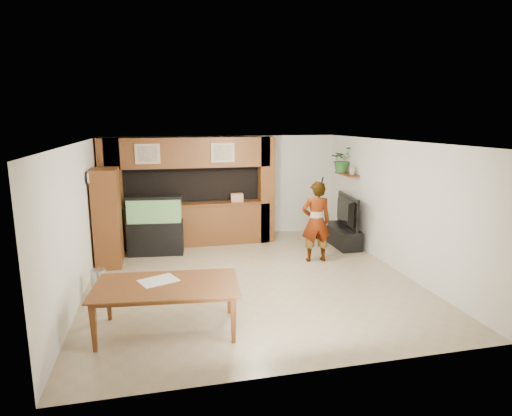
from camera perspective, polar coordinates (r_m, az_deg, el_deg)
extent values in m
plane|color=tan|center=(8.37, -0.85, -9.27)|extent=(6.50, 6.50, 0.00)
plane|color=white|center=(7.83, -0.91, 8.80)|extent=(6.50, 6.50, 0.00)
plane|color=silver|center=(11.15, -4.38, 2.88)|extent=(6.00, 0.00, 6.00)
plane|color=silver|center=(7.95, -22.53, -1.51)|extent=(0.00, 6.50, 6.50)
plane|color=silver|center=(9.10, 17.92, 0.37)|extent=(0.00, 6.50, 6.50)
cube|color=brown|center=(10.43, -8.55, -2.31)|extent=(3.80, 0.35, 1.00)
cube|color=brown|center=(10.32, -8.63, 0.49)|extent=(3.80, 0.43, 0.04)
cube|color=brown|center=(10.16, -8.84, 7.32)|extent=(3.80, 0.35, 0.70)
cube|color=brown|center=(10.30, -18.71, 1.57)|extent=(0.50, 0.35, 2.60)
cube|color=brown|center=(10.56, 1.38, 2.42)|extent=(0.35, 0.35, 2.60)
cube|color=black|center=(10.79, -8.93, 3.28)|extent=(4.20, 0.45, 0.85)
cube|color=tan|center=(9.94, -14.27, 7.01)|extent=(0.55, 0.03, 0.45)
cube|color=tan|center=(9.92, -14.27, 7.00)|extent=(0.43, 0.01, 0.35)
cube|color=tan|center=(10.04, -4.45, 7.37)|extent=(0.55, 0.03, 0.45)
cube|color=tan|center=(10.03, -4.44, 7.37)|extent=(0.43, 0.01, 0.35)
cylinder|color=black|center=(8.82, -21.60, 3.73)|extent=(0.04, 0.25, 0.25)
cylinder|color=white|center=(8.82, -21.44, 3.74)|extent=(0.01, 0.21, 0.21)
cube|color=brown|center=(10.67, 12.03, 4.43)|extent=(0.25, 0.90, 0.04)
cube|color=brown|center=(9.35, -19.20, -1.22)|extent=(0.51, 0.83, 2.03)
cylinder|color=#B2B2B7|center=(7.93, -20.18, -9.35)|extent=(0.27, 0.27, 0.49)
cube|color=black|center=(9.95, -13.20, -3.89)|extent=(1.21, 0.46, 0.76)
cube|color=#337F50|center=(9.80, -13.37, -0.27)|extent=(1.16, 0.42, 0.53)
cube|color=black|center=(9.75, -13.45, 1.42)|extent=(1.21, 0.46, 0.06)
cube|color=black|center=(10.64, 11.31, -3.66)|extent=(0.50, 1.36, 0.45)
imported|color=black|center=(10.49, 11.45, -0.41)|extent=(0.31, 1.37, 0.78)
cube|color=tan|center=(10.42, 12.67, 4.85)|extent=(0.05, 0.14, 0.18)
imported|color=#295F26|center=(10.87, 11.37, 6.36)|extent=(0.72, 0.69, 0.63)
imported|color=#957652|center=(9.20, 8.01, -1.81)|extent=(0.67, 0.47, 1.74)
cylinder|color=black|center=(8.90, 8.84, 3.66)|extent=(0.03, 0.09, 0.15)
imported|color=brown|center=(6.37, -11.74, -13.02)|extent=(2.13, 1.33, 0.71)
cube|color=silver|center=(6.41, -12.88, -9.41)|extent=(0.63, 0.55, 0.01)
cube|color=#A17957|center=(10.43, -2.55, 1.40)|extent=(0.32, 0.23, 0.20)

